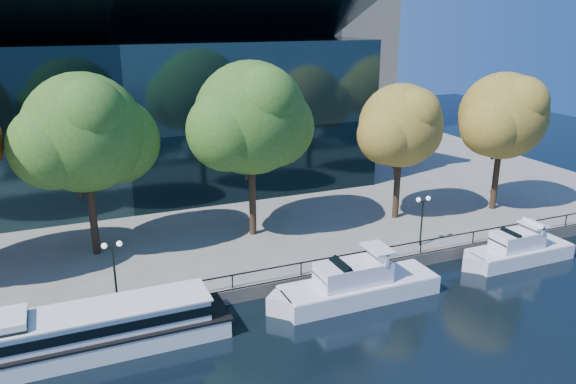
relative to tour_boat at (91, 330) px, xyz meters
name	(u,v)px	position (x,y,z in m)	size (l,w,h in m)	color
ground	(249,325)	(9.15, -0.88, -1.33)	(160.00, 160.00, 0.00)	black
promenade	(149,172)	(9.15, 35.49, -0.83)	(90.00, 67.08, 1.00)	slate
railing	(232,275)	(9.15, 2.37, 0.61)	(88.20, 0.08, 0.99)	black
convention_building	(112,113)	(5.15, 30.91, 7.18)	(50.00, 24.57, 21.43)	black
tour_boat	(91,330)	(0.00, 0.00, 0.00)	(16.43, 3.67, 3.12)	white
cruiser_near	(353,285)	(16.73, -0.47, -0.23)	(12.16, 3.13, 3.52)	white
cruiser_far	(516,250)	(31.33, -0.04, -0.32)	(9.71, 2.69, 3.17)	white
tree_2	(87,135)	(1.48, 11.79, 8.85)	(10.73, 8.80, 13.66)	black
tree_3	(253,120)	(13.82, 10.95, 9.19)	(11.11, 9.11, 14.15)	black
tree_4	(402,127)	(26.88, 9.80, 7.85)	(8.96, 7.34, 11.92)	black
tree_5	(505,118)	(36.64, 8.29, 8.25)	(9.69, 7.95, 12.62)	black
lamp_1	(113,258)	(1.86, 3.62, 2.65)	(1.26, 0.36, 4.03)	black
lamp_2	(423,210)	(24.99, 3.62, 2.65)	(1.26, 0.36, 4.03)	black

